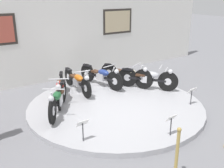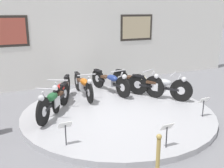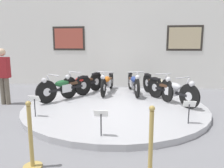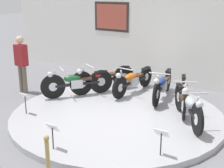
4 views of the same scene
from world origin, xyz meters
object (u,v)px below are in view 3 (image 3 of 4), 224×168
info_placard_front_centre (101,117)px  motorcycle_cream (157,85)px  motorcycle_orange (107,82)px  stanchion_post_left_of_entry (31,146)px  motorcycle_green (65,87)px  info_placard_front_right (189,107)px  stanchion_post_right_of_entry (150,154)px  motorcycle_red (83,83)px  info_placard_front_left (34,101)px  motorcycle_blue (133,82)px  motorcycle_silver (172,90)px  visitor_standing (3,73)px

info_placard_front_centre → motorcycle_cream: bearing=69.4°
motorcycle_orange → stanchion_post_left_of_entry: size_ratio=1.92×
motorcycle_green → info_placard_front_centre: 3.00m
motorcycle_green → motorcycle_cream: (2.80, 0.69, 0.00)m
motorcycle_cream → info_placard_front_right: size_ratio=3.68×
motorcycle_green → stanchion_post_right_of_entry: 4.27m
motorcycle_red → info_placard_front_left: motorcycle_red is taller
motorcycle_blue → motorcycle_cream: size_ratio=1.04×
info_placard_front_left → motorcycle_cream: bearing=38.5°
motorcycle_silver → motorcycle_cream: bearing=118.5°
motorcycle_blue → visitor_standing: bearing=-159.3°
stanchion_post_left_of_entry → motorcycle_green: bearing=101.8°
motorcycle_cream → stanchion_post_left_of_entry: stanchion_post_left_of_entry is taller
motorcycle_cream → info_placard_front_left: motorcycle_cream is taller
motorcycle_blue → motorcycle_cream: 0.86m
motorcycle_orange → info_placard_front_centre: motorcycle_orange is taller
motorcycle_red → motorcycle_cream: (2.43, -0.00, -0.00)m
motorcycle_green → info_placard_front_left: 1.66m
motorcycle_orange → info_placard_front_right: (2.19, -2.76, -0.01)m
motorcycle_cream → motorcycle_red: bearing=180.0°
info_placard_front_right → visitor_standing: visitor_standing is taller
motorcycle_cream → visitor_standing: visitor_standing is taller
motorcycle_blue → visitor_standing: (-3.81, -1.44, 0.43)m
visitor_standing → motorcycle_cream: bearing=12.7°
motorcycle_green → info_placard_front_centre: size_ratio=3.28×
motorcycle_red → info_placard_front_right: motorcycle_red is taller
motorcycle_green → info_placard_front_left: size_ratio=3.28×
info_placard_front_left → stanchion_post_left_of_entry: bearing=-64.6°
motorcycle_green → motorcycle_cream: 2.89m
motorcycle_orange → visitor_standing: size_ratio=1.17×
motorcycle_cream → info_placard_front_centre: motorcycle_cream is taller
info_placard_front_centre → stanchion_post_right_of_entry: stanchion_post_right_of_entry is taller
info_placard_front_centre → info_placard_front_right: size_ratio=1.00×
motorcycle_red → motorcycle_cream: motorcycle_red is taller
stanchion_post_right_of_entry → visitor_standing: bearing=143.1°
info_placard_front_centre → motorcycle_green: bearing=122.0°
motorcycle_green → motorcycle_blue: (2.05, 1.10, -0.01)m
motorcycle_orange → stanchion_post_left_of_entry: 4.62m
stanchion_post_left_of_entry → stanchion_post_right_of_entry: bearing=0.0°
motorcycle_blue → stanchion_post_left_of_entry: stanchion_post_left_of_entry is taller
visitor_standing → stanchion_post_right_of_entry: 5.30m
motorcycle_green → motorcycle_orange: 1.58m
motorcycle_red → visitor_standing: (-2.14, -1.03, 0.42)m
motorcycle_orange → motorcycle_cream: 1.72m
motorcycle_cream → motorcycle_silver: (0.37, -0.69, -0.01)m
motorcycle_silver → stanchion_post_left_of_entry: (-2.45, -3.50, -0.18)m
stanchion_post_right_of_entry → info_placard_front_right: bearing=64.6°
motorcycle_silver → info_placard_front_centre: size_ratio=3.19×
motorcycle_orange → info_placard_front_centre: (0.45, -3.64, -0.01)m
motorcycle_orange → motorcycle_blue: bearing=0.2°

